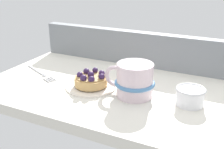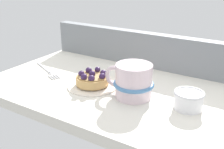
{
  "view_description": "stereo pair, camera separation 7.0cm",
  "coord_description": "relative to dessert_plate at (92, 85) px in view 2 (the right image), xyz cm",
  "views": [
    {
      "loc": [
        31.22,
        -61.77,
        31.01
      ],
      "look_at": [
        2.96,
        -3.11,
        4.76
      ],
      "focal_mm": 43.67,
      "sensor_mm": 36.0,
      "label": 1
    },
    {
      "loc": [
        37.37,
        -58.39,
        31.01
      ],
      "look_at": [
        2.96,
        -3.11,
        4.76
      ],
      "focal_mm": 43.67,
      "sensor_mm": 36.0,
      "label": 2
    }
  ],
  "objects": [
    {
      "name": "ground_plane",
      "position": [
        3.3,
        3.24,
        -1.77
      ],
      "size": [
        67.38,
        42.42,
        2.82
      ],
      "primitive_type": "cube",
      "color": "silver"
    },
    {
      "name": "dessert_fork",
      "position": [
        -19.08,
        1.73,
        -0.05
      ],
      "size": [
        15.79,
        8.36,
        0.6
      ],
      "color": "#B7B7BC",
      "rests_on": "ground_plane"
    },
    {
      "name": "sugar_bowl",
      "position": [
        26.12,
        1.59,
        1.91
      ],
      "size": [
        7.04,
        7.04,
        4.24
      ],
      "color": "white",
      "rests_on": "ground_plane"
    },
    {
      "name": "window_rail_back",
      "position": [
        3.3,
        22.73,
        5.2
      ],
      "size": [
        66.04,
        3.45,
        11.1
      ],
      "primitive_type": "cube",
      "color": "gray",
      "rests_on": "ground_plane"
    },
    {
      "name": "dessert_plate",
      "position": [
        0.0,
        0.0,
        0.0
      ],
      "size": [
        13.76,
        13.76,
        0.76
      ],
      "color": "silver",
      "rests_on": "ground_plane"
    },
    {
      "name": "raspberry_tart",
      "position": [
        0.02,
        -0.03,
        1.91
      ],
      "size": [
        8.92,
        8.92,
        3.88
      ],
      "color": "tan",
      "rests_on": "dessert_plate"
    },
    {
      "name": "coffee_mug",
      "position": [
        12.29,
        0.27,
        3.86
      ],
      "size": [
        13.48,
        10.23,
        8.63
      ],
      "color": "silver",
      "rests_on": "ground_plane"
    }
  ]
}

